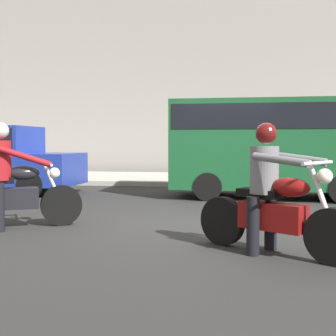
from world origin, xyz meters
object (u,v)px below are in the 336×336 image
Objects in this scene: motorcycle_with_rider_crimson at (8,186)px; street_sign_post at (327,129)px; motorcycle_with_rider_gray at (272,200)px; pedestrian_bystander at (252,147)px; parked_van_forest_green at (272,142)px.

street_sign_post is at bearing 55.20° from motorcycle_with_rider_crimson.
motorcycle_with_rider_gray is 0.68× the size of street_sign_post.
motorcycle_with_rider_crimson is 1.15× the size of pedestrian_bystander.
parked_van_forest_green is at bearing -85.40° from pedestrian_bystander.
pedestrian_bystander is (-0.41, 5.04, -0.18)m from parked_van_forest_green.
pedestrian_bystander reaches higher than motorcycle_with_rider_gray.
pedestrian_bystander is at bearing 90.53° from motorcycle_with_rider_gray.
motorcycle_with_rider_crimson is 6.32m from parked_van_forest_green.
motorcycle_with_rider_gray is 0.91× the size of motorcycle_with_rider_crimson.
pedestrian_bystander reaches higher than motorcycle_with_rider_crimson.
street_sign_post is at bearing 64.79° from parked_van_forest_green.
street_sign_post is at bearing 77.08° from motorcycle_with_rider_gray.
motorcycle_with_rider_crimson reaches higher than motorcycle_with_rider_gray.
parked_van_forest_green reaches higher than pedestrian_bystander.
parked_van_forest_green is (4.18, 4.69, 0.67)m from motorcycle_with_rider_crimson.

